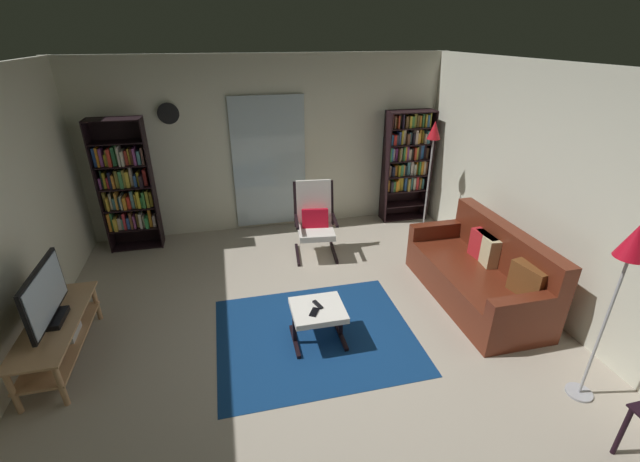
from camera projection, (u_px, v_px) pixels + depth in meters
name	position (u px, v px, depth m)	size (l,w,h in m)	color
ground_plane	(310.00, 339.00, 4.28)	(7.02, 7.02, 0.00)	#ADA18F
wall_back	(269.00, 146.00, 6.25)	(5.60, 0.06, 2.60)	silver
wall_right	(564.00, 199.00, 4.27)	(0.06, 6.00, 2.60)	silver
glass_door_panel	(269.00, 163.00, 6.30)	(1.10, 0.01, 2.00)	silver
area_rug	(315.00, 335.00, 4.33)	(2.02, 1.68, 0.01)	navy
tv_stand	(59.00, 333.00, 3.89)	(0.45, 1.30, 0.45)	tan
television	(46.00, 298.00, 3.71)	(0.20, 0.84, 0.55)	black
bookshelf_near_tv	(127.00, 187.00, 5.74)	(0.70, 0.30, 1.86)	black
bookshelf_near_sofa	(407.00, 159.00, 6.63)	(0.75, 0.30, 1.78)	black
leather_sofa	(481.00, 275.00, 4.80)	(0.84, 1.86, 0.90)	#5C2313
lounge_armchair	(315.00, 217.00, 5.74)	(0.63, 0.71, 1.02)	black
ottoman	(318.00, 313.00, 4.12)	(0.52, 0.48, 0.40)	white
tv_remote	(318.00, 305.00, 4.12)	(0.04, 0.14, 0.02)	black
cell_phone	(314.00, 312.00, 4.02)	(0.07, 0.14, 0.01)	black
floor_lamp_by_sofa	(629.00, 257.00, 3.03)	(0.22, 0.22, 1.64)	#A5A5AD
floor_lamp_by_shelf	(433.00, 146.00, 5.77)	(0.22, 0.22, 1.77)	#A5A5AD
wall_clock	(168.00, 113.00, 5.66)	(0.29, 0.03, 0.29)	silver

